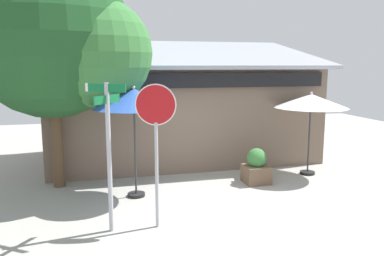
# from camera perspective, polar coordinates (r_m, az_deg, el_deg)

# --- Properties ---
(ground_plane) EXTENTS (28.00, 28.00, 0.10)m
(ground_plane) POSITION_cam_1_polar(r_m,az_deg,el_deg) (9.65, 0.72, -10.90)
(ground_plane) COLOR #9E9B93
(cafe_building) EXTENTS (9.31, 5.00, 4.23)m
(cafe_building) POSITION_cam_1_polar(r_m,az_deg,el_deg) (13.65, -1.68, 2.65)
(cafe_building) COLOR #705B4C
(cafe_building) RESTS_ON ground
(street_sign_post) EXTENTS (0.74, 0.69, 2.97)m
(street_sign_post) POSITION_cam_1_polar(r_m,az_deg,el_deg) (7.60, -12.31, -2.10)
(street_sign_post) COLOR #A8AAB2
(street_sign_post) RESTS_ON ground
(stop_sign) EXTENTS (0.79, 0.25, 2.93)m
(stop_sign) POSITION_cam_1_polar(r_m,az_deg,el_deg) (7.61, -5.37, 0.05)
(stop_sign) COLOR #A8AAB2
(stop_sign) RESTS_ON ground
(patio_umbrella_royal_blue_left) EXTENTS (2.01, 2.01, 2.80)m
(patio_umbrella_royal_blue_left) POSITION_cam_1_polar(r_m,az_deg,el_deg) (9.47, -8.62, 4.22)
(patio_umbrella_royal_blue_left) COLOR black
(patio_umbrella_royal_blue_left) RESTS_ON ground
(patio_umbrella_ivory_center) EXTENTS (2.15, 2.15, 2.51)m
(patio_umbrella_ivory_center) POSITION_cam_1_polar(r_m,az_deg,el_deg) (11.90, 17.25, 3.77)
(patio_umbrella_ivory_center) COLOR black
(patio_umbrella_ivory_center) RESTS_ON ground
(shade_tree) EXTENTS (4.65, 4.21, 6.12)m
(shade_tree) POSITION_cam_1_polar(r_m,az_deg,el_deg) (10.63, -18.87, 12.20)
(shade_tree) COLOR brown
(shade_tree) RESTS_ON ground
(sidewalk_planter) EXTENTS (0.68, 0.68, 0.99)m
(sidewalk_planter) POSITION_cam_1_polar(r_m,az_deg,el_deg) (10.97, 9.54, -5.80)
(sidewalk_planter) COLOR brown
(sidewalk_planter) RESTS_ON ground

